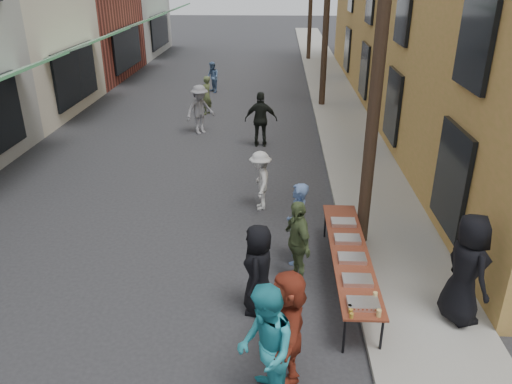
# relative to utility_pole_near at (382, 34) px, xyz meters

# --- Properties ---
(ground) EXTENTS (120.00, 120.00, 0.00)m
(ground) POSITION_rel_utility_pole_near_xyz_m (-4.30, -3.00, -4.50)
(ground) COLOR #28282B
(ground) RESTS_ON ground
(sidewalk) EXTENTS (2.20, 60.00, 0.10)m
(sidewalk) POSITION_rel_utility_pole_near_xyz_m (0.70, 12.00, -4.45)
(sidewalk) COLOR gray
(sidewalk) RESTS_ON ground
(utility_pole_near) EXTENTS (0.26, 0.26, 9.00)m
(utility_pole_near) POSITION_rel_utility_pole_near_xyz_m (0.00, 0.00, 0.00)
(utility_pole_near) COLOR #2D2116
(utility_pole_near) RESTS_ON ground
(serving_table) EXTENTS (0.70, 4.00, 0.75)m
(serving_table) POSITION_rel_utility_pole_near_xyz_m (-0.50, -1.63, -3.79)
(serving_table) COLOR maroon
(serving_table) RESTS_ON ground
(catering_tray_sausage) EXTENTS (0.50, 0.33, 0.08)m
(catering_tray_sausage) POSITION_rel_utility_pole_near_xyz_m (-0.50, -3.28, -3.71)
(catering_tray_sausage) COLOR maroon
(catering_tray_sausage) RESTS_ON serving_table
(catering_tray_foil_b) EXTENTS (0.50, 0.33, 0.08)m
(catering_tray_foil_b) POSITION_rel_utility_pole_near_xyz_m (-0.50, -2.63, -3.71)
(catering_tray_foil_b) COLOR #B2B2B7
(catering_tray_foil_b) RESTS_ON serving_table
(catering_tray_buns) EXTENTS (0.50, 0.33, 0.08)m
(catering_tray_buns) POSITION_rel_utility_pole_near_xyz_m (-0.50, -1.93, -3.71)
(catering_tray_buns) COLOR tan
(catering_tray_buns) RESTS_ON serving_table
(catering_tray_foil_d) EXTENTS (0.50, 0.33, 0.08)m
(catering_tray_foil_d) POSITION_rel_utility_pole_near_xyz_m (-0.50, -1.23, -3.71)
(catering_tray_foil_d) COLOR #B2B2B7
(catering_tray_foil_d) RESTS_ON serving_table
(catering_tray_buns_end) EXTENTS (0.50, 0.33, 0.08)m
(catering_tray_buns_end) POSITION_rel_utility_pole_near_xyz_m (-0.50, -0.53, -3.71)
(catering_tray_buns_end) COLOR tan
(catering_tray_buns_end) RESTS_ON serving_table
(condiment_jar_a) EXTENTS (0.07, 0.07, 0.08)m
(condiment_jar_a) POSITION_rel_utility_pole_near_xyz_m (-0.72, -3.58, -3.71)
(condiment_jar_a) COLOR #A57F26
(condiment_jar_a) RESTS_ON serving_table
(condiment_jar_b) EXTENTS (0.07, 0.07, 0.08)m
(condiment_jar_b) POSITION_rel_utility_pole_near_xyz_m (-0.72, -3.48, -3.71)
(condiment_jar_b) COLOR #A57F26
(condiment_jar_b) RESTS_ON serving_table
(condiment_jar_c) EXTENTS (0.07, 0.07, 0.08)m
(condiment_jar_c) POSITION_rel_utility_pole_near_xyz_m (-0.72, -3.38, -3.71)
(condiment_jar_c) COLOR #A57F26
(condiment_jar_c) RESTS_ON serving_table
(cup_stack) EXTENTS (0.08, 0.08, 0.12)m
(cup_stack) POSITION_rel_utility_pole_near_xyz_m (-0.30, -3.53, -3.69)
(cup_stack) COLOR tan
(cup_stack) RESTS_ON serving_table
(guest_front_a) EXTENTS (0.63, 0.88, 1.70)m
(guest_front_a) POSITION_rel_utility_pole_near_xyz_m (-2.18, -2.48, -3.65)
(guest_front_a) COLOR black
(guest_front_a) RESTS_ON ground
(guest_front_b) EXTENTS (0.52, 0.70, 1.76)m
(guest_front_b) POSITION_rel_utility_pole_near_xyz_m (-1.47, -0.81, -3.62)
(guest_front_b) COLOR #4F6999
(guest_front_b) RESTS_ON ground
(guest_front_c) EXTENTS (0.86, 1.04, 1.95)m
(guest_front_c) POSITION_rel_utility_pole_near_xyz_m (-2.01, -4.59, -3.53)
(guest_front_c) COLOR teal
(guest_front_c) RESTS_ON ground
(guest_front_d) EXTENTS (0.67, 1.04, 1.52)m
(guest_front_d) POSITION_rel_utility_pole_near_xyz_m (-2.31, 1.68, -3.74)
(guest_front_d) COLOR silver
(guest_front_d) RESTS_ON ground
(guest_front_e) EXTENTS (0.75, 1.08, 1.71)m
(guest_front_e) POSITION_rel_utility_pole_near_xyz_m (-1.49, -1.48, -3.65)
(guest_front_e) COLOR #53653A
(guest_front_e) RESTS_ON ground
(guest_queue_back) EXTENTS (0.67, 1.69, 1.78)m
(guest_queue_back) POSITION_rel_utility_pole_near_xyz_m (-1.70, -3.96, -3.61)
(guest_queue_back) COLOR maroon
(guest_queue_back) RESTS_ON ground
(server) EXTENTS (0.87, 1.10, 1.98)m
(server) POSITION_rel_utility_pole_near_xyz_m (1.26, -2.66, -3.41)
(server) COLOR black
(server) RESTS_ON sidewalk
(passerby_left) EXTENTS (1.30, 1.26, 1.78)m
(passerby_left) POSITION_rel_utility_pole_near_xyz_m (-4.75, 7.86, -3.61)
(passerby_left) COLOR slate
(passerby_left) RESTS_ON ground
(passerby_mid) EXTENTS (1.10, 0.46, 1.87)m
(passerby_mid) POSITION_rel_utility_pole_near_xyz_m (-2.48, 6.53, -3.57)
(passerby_mid) COLOR black
(passerby_mid) RESTS_ON ground
(passerby_right) EXTENTS (0.61, 0.69, 1.58)m
(passerby_right) POSITION_rel_utility_pole_near_xyz_m (-4.89, 10.49, -3.71)
(passerby_right) COLOR #4E5B35
(passerby_right) RESTS_ON ground
(passerby_far) EXTENTS (0.84, 0.89, 1.46)m
(passerby_far) POSITION_rel_utility_pole_near_xyz_m (-5.13, 14.47, -3.77)
(passerby_far) COLOR #51719D
(passerby_far) RESTS_ON ground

